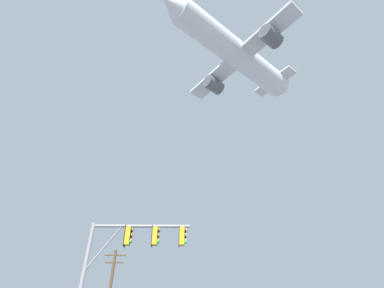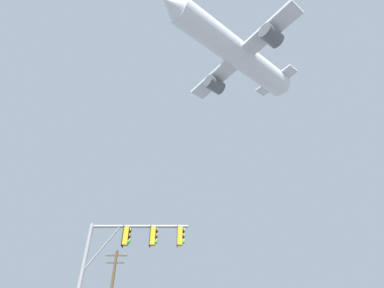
% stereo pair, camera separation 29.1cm
% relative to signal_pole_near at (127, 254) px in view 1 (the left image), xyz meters
% --- Properties ---
extents(signal_pole_near, '(5.19, 0.47, 6.71)m').
position_rel_signal_pole_near_xyz_m(signal_pole_near, '(0.00, 0.00, 0.00)').
color(signal_pole_near, gray).
rests_on(signal_pole_near, ground).
extents(airplane, '(25.07, 21.06, 7.96)m').
position_rel_signal_pole_near_xyz_m(airplane, '(10.71, 14.88, 35.45)').
color(airplane, white).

